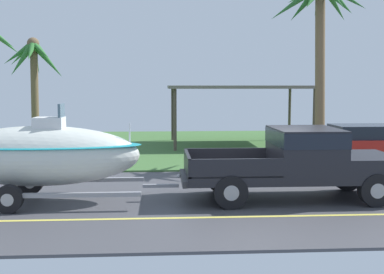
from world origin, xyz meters
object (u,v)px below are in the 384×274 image
at_px(pickup_truck_towing, 303,159).
at_px(parked_sedan_near, 370,143).
at_px(boat_on_trailer, 39,155).
at_px(palm_tree_near_right, 320,17).
at_px(palm_tree_mid, 33,64).
at_px(carport_awning, 238,88).

height_order(pickup_truck_towing, parked_sedan_near, pickup_truck_towing).
distance_m(boat_on_trailer, parked_sedan_near, 12.53).
height_order(palm_tree_near_right, palm_tree_mid, palm_tree_near_right).
distance_m(pickup_truck_towing, palm_tree_near_right, 7.08).
relative_size(boat_on_trailer, palm_tree_near_right, 0.91).
bearing_deg(parked_sedan_near, boat_on_trailer, -151.01).
bearing_deg(carport_awning, pickup_truck_towing, -90.43).
distance_m(carport_awning, palm_tree_mid, 10.39).
bearing_deg(palm_tree_mid, carport_awning, -12.64).
bearing_deg(pickup_truck_towing, palm_tree_mid, 126.64).
relative_size(pickup_truck_towing, carport_awning, 0.83).
distance_m(pickup_truck_towing, boat_on_trailer, 6.57).
distance_m(palm_tree_near_right, palm_tree_mid, 14.58).
distance_m(pickup_truck_towing, parked_sedan_near, 7.49).
bearing_deg(parked_sedan_near, carport_awning, 130.12).
relative_size(palm_tree_near_right, palm_tree_mid, 1.27).
bearing_deg(boat_on_trailer, parked_sedan_near, 28.99).
bearing_deg(palm_tree_near_right, carport_awning, 108.38).
distance_m(boat_on_trailer, palm_tree_mid, 14.12).
distance_m(boat_on_trailer, carport_awning, 13.09).
distance_m(parked_sedan_near, palm_tree_near_right, 5.22).
height_order(boat_on_trailer, palm_tree_near_right, palm_tree_near_right).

